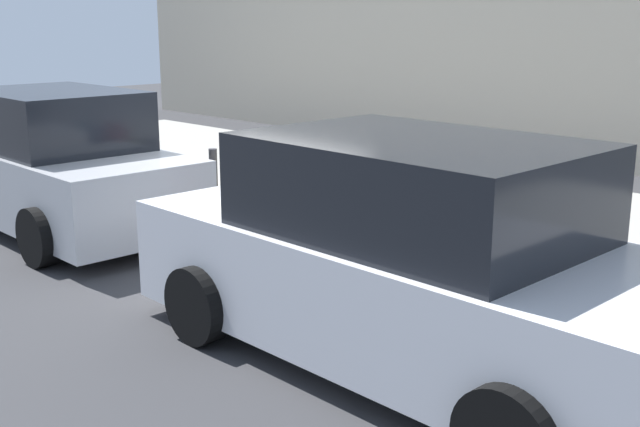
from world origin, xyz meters
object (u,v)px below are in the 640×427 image
(suitcase_silver_4, at_px, (363,208))
(suitcase_maroon_5, at_px, (331,206))
(suitcase_teal_0, at_px, (543,248))
(fire_hydrant, at_px, (255,179))
(bollard_post, at_px, (214,175))
(parked_car_silver_1, at_px, (56,166))
(suitcase_red_2, at_px, (446,223))
(suitcase_olive_3, at_px, (403,222))
(suitcase_navy_1, at_px, (498,236))
(suitcase_black_6, at_px, (296,190))
(parked_car_white_0, at_px, (414,262))

(suitcase_silver_4, height_order, suitcase_maroon_5, suitcase_silver_4)
(suitcase_teal_0, bearing_deg, suitcase_maroon_5, -0.47)
(fire_hydrant, distance_m, bollard_post, 0.70)
(suitcase_teal_0, xyz_separation_m, parked_car_silver_1, (5.50, 2.00, 0.31))
(parked_car_silver_1, bearing_deg, suitcase_red_2, -155.89)
(suitcase_olive_3, relative_size, parked_car_silver_1, 0.19)
(suitcase_silver_4, bearing_deg, suitcase_maroon_5, -1.84)
(suitcase_olive_3, height_order, suitcase_silver_4, suitcase_silver_4)
(suitcase_red_2, xyz_separation_m, suitcase_maroon_5, (1.68, -0.05, -0.11))
(parked_car_silver_1, bearing_deg, suitcase_olive_3, -152.34)
(suitcase_navy_1, bearing_deg, suitcase_silver_4, 1.52)
(suitcase_red_2, height_order, parked_car_silver_1, parked_car_silver_1)
(suitcase_black_6, bearing_deg, fire_hydrant, -4.98)
(suitcase_teal_0, bearing_deg, suitcase_silver_4, -0.15)
(fire_hydrant, height_order, bollard_post, fire_hydrant)
(suitcase_teal_0, bearing_deg, suitcase_black_6, 0.32)
(suitcase_olive_3, xyz_separation_m, suitcase_black_6, (1.66, 0.03, 0.10))
(suitcase_navy_1, distance_m, suitcase_red_2, 0.57)
(suitcase_navy_1, height_order, parked_car_white_0, parked_car_white_0)
(suitcase_teal_0, height_order, suitcase_silver_4, suitcase_silver_4)
(suitcase_teal_0, bearing_deg, parked_car_white_0, 91.87)
(suitcase_olive_3, relative_size, suitcase_black_6, 0.78)
(suitcase_silver_4, relative_size, suitcase_maroon_5, 1.65)
(suitcase_black_6, relative_size, bollard_post, 1.47)
(suitcase_silver_4, bearing_deg, parked_car_white_0, 139.08)
(suitcase_navy_1, xyz_separation_m, parked_car_white_0, (-0.59, 2.05, 0.32))
(suitcase_teal_0, xyz_separation_m, suitcase_olive_3, (1.67, -0.01, -0.06))
(suitcase_teal_0, distance_m, suitcase_silver_4, 2.25)
(fire_hydrant, bearing_deg, suitcase_olive_3, 178.94)
(suitcase_olive_3, xyz_separation_m, bollard_post, (3.19, 0.10, 0.08))
(suitcase_teal_0, xyz_separation_m, suitcase_black_6, (3.33, 0.02, 0.04))
(suitcase_maroon_5, distance_m, fire_hydrant, 1.42)
(suitcase_silver_4, xyz_separation_m, fire_hydrant, (1.93, -0.05, 0.04))
(suitcase_olive_3, distance_m, parked_car_silver_1, 4.34)
(suitcase_navy_1, distance_m, fire_hydrant, 3.66)
(suitcase_black_6, height_order, parked_car_white_0, parked_car_white_0)
(suitcase_navy_1, distance_m, parked_car_white_0, 2.16)
(parked_car_silver_1, bearing_deg, fire_hydrant, -122.78)
(suitcase_silver_4, bearing_deg, bollard_post, 2.20)
(suitcase_red_2, relative_size, suitcase_silver_4, 0.83)
(suitcase_black_6, bearing_deg, suitcase_maroon_5, -175.77)
(suitcase_red_2, xyz_separation_m, suitcase_black_6, (2.24, -0.00, -0.00))
(suitcase_maroon_5, bearing_deg, bollard_post, 3.20)
(suitcase_teal_0, height_order, suitcase_black_6, suitcase_black_6)
(suitcase_teal_0, bearing_deg, parked_car_silver_1, 19.96)
(suitcase_olive_3, height_order, bollard_post, suitcase_olive_3)
(parked_car_silver_1, bearing_deg, suitcase_silver_4, -148.39)
(fire_hydrant, bearing_deg, bollard_post, 12.33)
(suitcase_teal_0, height_order, bollard_post, suitcase_teal_0)
(bollard_post, relative_size, parked_car_white_0, 0.15)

